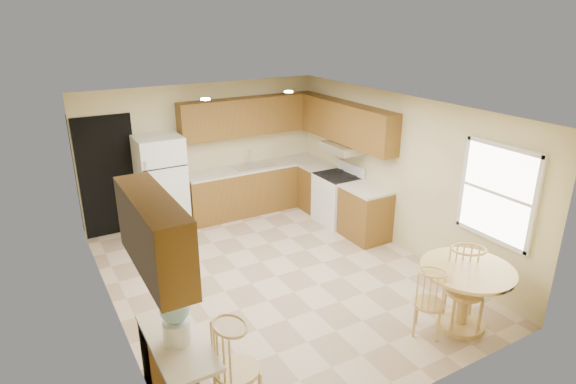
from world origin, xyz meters
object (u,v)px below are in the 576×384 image
refrigerator (162,185)px  dining_table (465,289)px  chair_desk (241,365)px  stove (337,198)px  water_crock (175,318)px  chair_table_a (435,299)px  chair_table_b (473,285)px

refrigerator → dining_table: (2.35, -4.60, -0.33)m
chair_desk → stove: bearing=127.1°
chair_desk → water_crock: water_crock is taller
refrigerator → water_crock: size_ratio=3.01×
dining_table → refrigerator: bearing=117.1°
stove → chair_table_a: bearing=-106.4°
chair_desk → dining_table: bearing=82.3°
chair_table_b → dining_table: bearing=-58.8°
chair_table_b → water_crock: water_crock is taller
chair_table_b → water_crock: size_ratio=1.81×
stove → chair_table_b: size_ratio=1.05×
refrigerator → water_crock: (-1.05, -4.13, 0.17)m
chair_table_b → water_crock: bearing=21.7°
stove → dining_table: stove is taller
dining_table → chair_table_b: bearing=-90.0°
chair_table_a → chair_table_b: (0.46, -0.13, 0.11)m
chair_table_a → chair_table_b: size_ratio=0.83×
refrigerator → chair_table_a: (1.89, -4.57, -0.34)m
dining_table → chair_desk: bearing=178.9°
chair_table_a → chair_desk: bearing=-129.7°
stove → water_crock: 4.92m
chair_table_b → chair_desk: 2.95m
stove → refrigerator: bearing=157.0°
chair_table_a → chair_desk: size_ratio=0.86×
dining_table → chair_table_a: size_ratio=1.29×
dining_table → chair_desk: (-2.95, 0.05, 0.07)m
refrigerator → stove: 3.15m
stove → chair_desk: 4.81m
refrigerator → chair_desk: size_ratio=1.73×
chair_table_b → chair_table_a: bearing=15.0°
stove → dining_table: 3.42m
chair_table_a → water_crock: (-2.94, 0.44, 0.51)m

